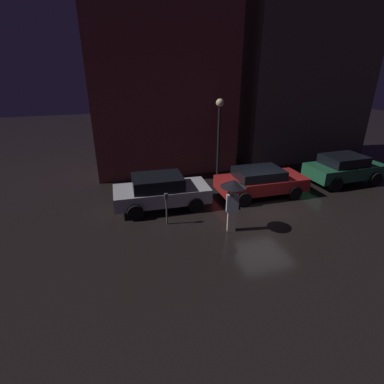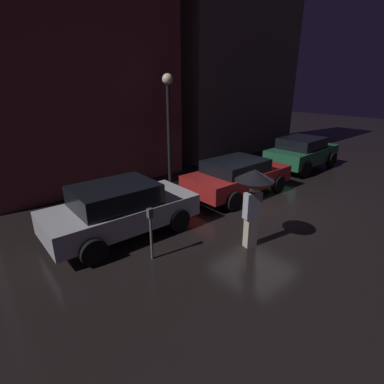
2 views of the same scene
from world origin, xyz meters
name	(u,v)px [view 1 (image 1 of 2)]	position (x,y,z in m)	size (l,w,h in m)	color
ground_plane	(265,207)	(0.00, 0.00, 0.00)	(60.00, 60.00, 0.00)	black
building_facade_left	(163,75)	(-3.03, 6.50, 5.26)	(7.78, 3.00, 10.53)	brown
building_facade_right	(306,80)	(5.96, 6.50, 4.87)	(8.11, 3.00, 9.75)	#564C47
parked_car_silver	(161,191)	(-4.35, 1.36, 0.76)	(4.11, 1.99, 1.46)	#B7B7BF
parked_car_red	(260,181)	(0.41, 1.29, 0.72)	(4.15, 2.03, 1.33)	maroon
parked_car_green	(344,168)	(5.38, 1.53, 0.79)	(3.97, 2.02, 1.49)	#1E5638
pedestrian_with_umbrella	(233,193)	(-2.22, -1.38, 1.55)	(0.94, 0.94, 2.04)	beige
parking_meter	(166,206)	(-4.43, -0.21, 0.80)	(0.12, 0.10, 1.30)	#4C5154
street_lamp_near	(219,126)	(-0.77, 3.81, 2.88)	(0.40, 0.40, 4.23)	black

